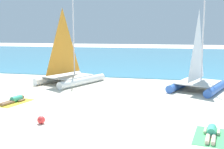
% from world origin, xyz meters
% --- Properties ---
extents(ground_plane, '(120.00, 120.00, 0.00)m').
position_xyz_m(ground_plane, '(0.00, 10.00, 0.00)').
color(ground_plane, beige).
extents(ocean_water, '(120.00, 40.00, 0.05)m').
position_xyz_m(ocean_water, '(0.00, 31.01, 0.03)').
color(ocean_water, teal).
rests_on(ocean_water, ground).
extents(sailboat_blue, '(3.94, 4.80, 5.40)m').
position_xyz_m(sailboat_blue, '(4.78, 7.66, 0.80)').
color(sailboat_blue, blue).
rests_on(sailboat_blue, ground).
extents(sailboat_white, '(4.21, 5.08, 5.69)m').
position_xyz_m(sailboat_white, '(-3.79, 8.03, 0.85)').
color(sailboat_white, white).
rests_on(sailboat_white, ground).
extents(towel_left, '(1.49, 2.09, 0.01)m').
position_xyz_m(towel_left, '(-4.49, 2.31, 0.01)').
color(towel_left, yellow).
rests_on(towel_left, ground).
extents(sunbather_left, '(0.73, 1.56, 0.30)m').
position_xyz_m(sunbather_left, '(-4.47, 2.38, 0.13)').
color(sunbather_left, '#3FB28C').
rests_on(sunbather_left, towel_left).
extents(towel_right, '(1.39, 2.05, 0.01)m').
position_xyz_m(towel_right, '(4.70, -0.29, 0.01)').
color(towel_right, '#4CB266').
rests_on(towel_right, ground).
extents(sunbather_right, '(0.65, 1.57, 0.30)m').
position_xyz_m(sunbather_right, '(4.72, -0.23, 0.13)').
color(sunbather_right, '#3FB28C').
rests_on(sunbather_right, towel_right).
extents(beach_ball, '(0.31, 0.31, 0.31)m').
position_xyz_m(beach_ball, '(-1.58, -0.37, 0.16)').
color(beach_ball, red).
rests_on(beach_ball, ground).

